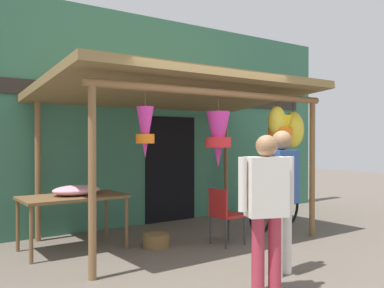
# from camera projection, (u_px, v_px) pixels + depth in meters

# --- Properties ---
(ground_plane) EXTENTS (30.00, 30.00, 0.00)m
(ground_plane) POSITION_uv_depth(u_px,v_px,m) (216.00, 259.00, 5.51)
(ground_plane) COLOR #60564C
(shop_facade) EXTENTS (9.87, 0.29, 3.85)m
(shop_facade) POSITION_uv_depth(u_px,v_px,m) (125.00, 120.00, 7.68)
(shop_facade) COLOR #387056
(shop_facade) RESTS_ON ground_plane
(market_stall_canopy) EXTENTS (4.26, 2.69, 2.51)m
(market_stall_canopy) POSITION_uv_depth(u_px,v_px,m) (192.00, 102.00, 6.59)
(market_stall_canopy) COLOR brown
(market_stall_canopy) RESTS_ON ground_plane
(display_table) EXTENTS (1.43, 0.82, 0.77)m
(display_table) POSITION_uv_depth(u_px,v_px,m) (73.00, 201.00, 5.98)
(display_table) COLOR brown
(display_table) RESTS_ON ground_plane
(flower_heap_on_table) EXTENTS (0.68, 0.48, 0.14)m
(flower_heap_on_table) POSITION_uv_depth(u_px,v_px,m) (77.00, 190.00, 6.03)
(flower_heap_on_table) COLOR pink
(flower_heap_on_table) RESTS_ON display_table
(folding_chair) EXTENTS (0.41, 0.41, 0.84)m
(folding_chair) POSITION_uv_depth(u_px,v_px,m) (223.00, 211.00, 6.24)
(folding_chair) COLOR #AD1E1E
(folding_chair) RESTS_ON ground_plane
(wicker_basket_by_table) EXTENTS (0.38, 0.38, 0.19)m
(wicker_basket_by_table) POSITION_uv_depth(u_px,v_px,m) (156.00, 240.00, 6.15)
(wicker_basket_by_table) COLOR brown
(wicker_basket_by_table) RESTS_ON ground_plane
(parked_bicycle) EXTENTS (1.70, 0.59, 0.92)m
(parked_bicycle) POSITION_uv_depth(u_px,v_px,m) (276.00, 209.00, 7.42)
(parked_bicycle) COLOR black
(parked_bicycle) RESTS_ON ground_plane
(vendor_in_orange) EXTENTS (0.59, 0.28, 1.67)m
(vendor_in_orange) POSITION_uv_depth(u_px,v_px,m) (282.00, 190.00, 4.88)
(vendor_in_orange) COLOR silver
(vendor_in_orange) RESTS_ON ground_plane
(customer_foreground) EXTENTS (0.56, 0.35, 1.62)m
(customer_foreground) POSITION_uv_depth(u_px,v_px,m) (266.00, 201.00, 4.22)
(customer_foreground) COLOR #B23347
(customer_foreground) RESTS_ON ground_plane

